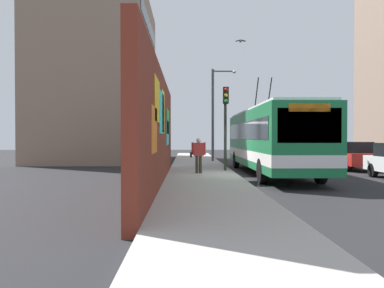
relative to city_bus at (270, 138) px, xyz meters
name	(u,v)px	position (x,y,z in m)	size (l,w,h in m)	color
ground_plane	(237,177)	(-1.32, 1.80, -1.78)	(80.00, 80.00, 0.00)	#232326
sidewalk_slab	(202,175)	(-1.32, 3.40, -1.71)	(48.00, 3.20, 0.15)	#ADA8A0
graffiti_wall	(159,130)	(-4.83, 5.15, 0.31)	(14.99, 0.32, 4.18)	maroon
building_far_left	(100,79)	(12.11, 11.00, 4.68)	(13.32, 7.79, 12.92)	gray
city_bus	(270,138)	(0.00, 0.00, 0.00)	(12.43, 2.59, 4.98)	#19723F
parked_car_red	(350,155)	(2.86, -5.20, -0.95)	(4.52, 1.76, 1.58)	#B21E19
parked_car_navy	(314,151)	(9.19, -5.20, -0.95)	(4.44, 1.78, 1.58)	navy
pedestrian_midblock	(198,153)	(-1.05, 3.57, -0.67)	(0.22, 0.74, 1.65)	#3F3326
traffic_light	(226,114)	(0.44, 2.15, 1.21)	(0.49, 0.28, 4.23)	#2D382D
street_lamp	(216,108)	(8.34, 2.06, 2.10)	(0.44, 1.74, 6.50)	#4C4C51
curbside_puddle	(261,184)	(-3.95, 1.20, -1.78)	(1.92, 1.92, 0.00)	black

